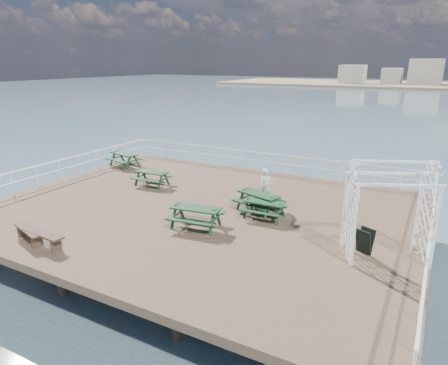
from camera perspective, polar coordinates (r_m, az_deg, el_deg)
ground at (r=17.45m, az=-3.29°, el=-4.05°), size 18.00×14.00×0.30m
railing at (r=19.27m, az=0.50°, el=1.23°), size 17.77×13.76×1.10m
picnic_table_a at (r=24.77m, az=-14.03°, el=3.60°), size 2.17×1.90×0.91m
picnic_table_b at (r=16.88m, az=4.98°, el=-2.24°), size 2.15×1.90×0.89m
picnic_table_c at (r=16.18m, az=5.76°, el=-3.34°), size 1.69×1.38×0.80m
picnic_table_d at (r=20.65m, az=-10.28°, el=1.04°), size 1.75×1.43×0.83m
picnic_table_e at (r=15.22m, az=-4.05°, el=-4.33°), size 2.07×1.76×0.92m
flat_bench_near at (r=15.05m, az=-24.39°, el=-6.99°), size 1.80×0.55×0.51m
flat_bench_far at (r=15.63m, az=-26.08°, el=-6.39°), size 1.76×0.86×0.49m
trellis_arbor at (r=13.65m, az=22.39°, el=-4.39°), size 2.93×2.34×3.23m
sandwich_board at (r=14.04m, az=19.45°, el=-7.94°), size 0.63×0.56×0.87m
person at (r=17.60m, az=5.99°, el=-0.62°), size 0.70×0.62×1.62m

